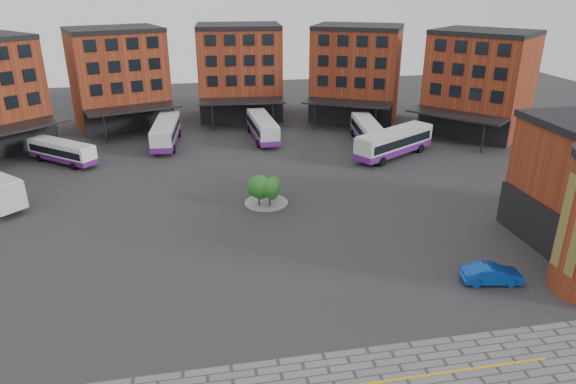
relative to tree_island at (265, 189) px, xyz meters
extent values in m
plane|color=#28282B|center=(-1.86, -11.47, -1.80)|extent=(160.00, 160.00, 0.00)
cube|color=black|center=(-30.06, 21.85, 0.20)|extent=(10.00, 9.07, 4.00)
cube|color=black|center=(-28.49, 20.11, 2.20)|extent=(12.61, 11.97, 0.25)
cylinder|color=black|center=(-23.90, 21.81, 0.20)|extent=(0.20, 0.20, 4.00)
cube|color=brown|center=(-17.16, 34.97, 5.20)|extent=(15.55, 13.69, 14.00)
cube|color=black|center=(-15.58, 30.38, 0.20)|extent=(12.45, 4.71, 4.00)
cube|color=black|center=(-17.16, 34.97, 12.50)|extent=(15.65, 13.97, 0.60)
cube|color=black|center=(-15.51, 30.19, 7.40)|extent=(10.87, 3.87, 8.00)
cube|color=black|center=(-14.81, 28.16, 2.20)|extent=(13.72, 8.39, 0.25)
cylinder|color=black|center=(-18.53, 24.98, 0.20)|extent=(0.20, 0.20, 4.00)
cylinder|color=black|center=(-9.93, 27.94, 0.20)|extent=(0.20, 0.20, 4.00)
cube|color=brown|center=(1.42, 37.41, 5.20)|extent=(13.67, 10.88, 14.00)
cube|color=black|center=(1.08, 32.58, 0.20)|extent=(13.00, 1.41, 4.00)
cube|color=black|center=(1.42, 37.41, 12.50)|extent=(13.69, 11.18, 0.60)
cube|color=black|center=(1.07, 32.38, 7.40)|extent=(11.42, 0.95, 8.00)
cube|color=black|center=(0.92, 30.23, 2.20)|extent=(13.28, 5.30, 0.25)
cylinder|color=black|center=(-3.74, 28.75, 0.20)|extent=(0.20, 0.20, 4.00)
cylinder|color=black|center=(5.33, 28.12, 0.20)|extent=(0.20, 0.20, 4.00)
cube|color=brown|center=(19.48, 32.41, 5.20)|extent=(16.12, 14.81, 14.00)
cube|color=black|center=(17.28, 28.08, 0.20)|extent=(11.81, 6.35, 4.00)
cube|color=black|center=(19.48, 32.41, 12.50)|extent=(16.26, 15.08, 0.60)
cube|color=black|center=(17.19, 27.91, 7.40)|extent=(10.26, 5.33, 8.00)
cube|color=black|center=(16.21, 25.99, 2.20)|extent=(13.58, 9.82, 0.25)
cylinder|color=black|center=(11.34, 26.45, 0.20)|extent=(0.20, 0.20, 4.00)
cylinder|color=black|center=(19.45, 22.32, 0.20)|extent=(0.20, 0.20, 4.00)
cube|color=brown|center=(34.15, 20.74, 5.20)|extent=(16.02, 16.39, 14.00)
cube|color=black|center=(30.43, 17.62, 0.20)|extent=(8.74, 10.28, 4.00)
cube|color=black|center=(34.15, 20.74, 12.50)|extent=(16.25, 16.58, 0.60)
cube|color=black|center=(30.28, 17.49, 7.40)|extent=(7.47, 8.86, 8.00)
cube|color=black|center=(28.63, 16.11, 2.20)|extent=(11.73, 12.79, 0.25)
cylinder|color=black|center=(24.33, 18.44, 0.20)|extent=(0.20, 0.20, 4.00)
cylinder|color=black|center=(30.18, 11.47, 0.20)|extent=(0.20, 0.20, 4.00)
cube|color=black|center=(21.04, -13.47, 0.20)|extent=(0.40, 12.00, 4.00)
cube|color=red|center=(18.24, -19.47, 3.70)|extent=(0.12, 2.20, 7.00)
cylinder|color=gray|center=(0.14, 0.53, -1.74)|extent=(4.40, 4.40, 0.12)
cylinder|color=#332114|center=(-0.66, -0.07, -1.04)|extent=(0.14, 0.14, 1.51)
sphere|color=#29541C|center=(-0.66, -0.07, 0.32)|extent=(2.30, 2.30, 2.30)
sphere|color=#29541C|center=(-0.46, -0.22, -0.13)|extent=(1.61, 1.61, 1.61)
cylinder|color=#332114|center=(0.94, 1.13, -1.16)|extent=(0.14, 0.14, 1.26)
sphere|color=#29541C|center=(0.94, 1.13, -0.03)|extent=(1.59, 1.59, 1.59)
sphere|color=#29541C|center=(1.14, 0.98, -0.41)|extent=(1.12, 1.12, 1.12)
cylinder|color=#332114|center=(0.34, -0.47, -1.06)|extent=(0.14, 0.14, 1.46)
sphere|color=#29541C|center=(0.34, -0.47, 0.25)|extent=(1.99, 1.99, 1.99)
sphere|color=#29541C|center=(0.54, -0.62, -0.19)|extent=(1.39, 1.39, 1.39)
cylinder|color=black|center=(-24.33, 4.08, -1.24)|extent=(1.03, 1.03, 1.12)
cube|color=white|center=(-22.65, 17.40, -0.21)|extent=(8.97, 7.99, 2.19)
cube|color=black|center=(-22.65, 17.40, -0.06)|extent=(8.40, 7.53, 0.85)
cube|color=silver|center=(-22.65, 17.40, 0.92)|extent=(8.61, 7.67, 0.11)
cube|color=black|center=(-26.34, 20.47, -0.01)|extent=(1.30, 1.53, 0.98)
cube|color=#5A1A77|center=(-22.65, 17.40, -0.99)|extent=(9.02, 8.05, 0.62)
cylinder|color=black|center=(-25.77, 18.55, -1.35)|extent=(0.86, 0.78, 0.89)
cylinder|color=black|center=(-24.35, 20.26, -1.35)|extent=(0.86, 0.78, 0.89)
cylinder|color=black|center=(-20.95, 14.53, -1.35)|extent=(0.86, 0.78, 0.89)
cylinder|color=black|center=(-19.52, 16.25, -1.35)|extent=(0.86, 0.78, 0.89)
cube|color=silver|center=(-10.32, 22.88, 0.13)|extent=(3.71, 12.11, 2.66)
cube|color=black|center=(-10.32, 22.88, 0.32)|extent=(3.69, 11.17, 1.03)
cube|color=silver|center=(-10.32, 22.88, 1.51)|extent=(3.56, 11.63, 0.13)
cube|color=black|center=(-9.82, 28.73, 0.37)|extent=(2.31, 0.31, 1.19)
cube|color=#5A1A77|center=(-10.32, 22.88, -0.82)|extent=(3.75, 12.15, 0.76)
cylinder|color=black|center=(-11.35, 26.80, -1.25)|extent=(0.42, 1.11, 1.08)
cylinder|color=black|center=(-8.65, 26.57, -1.25)|extent=(0.42, 1.11, 1.08)
cylinder|color=black|center=(-11.99, 19.20, -1.25)|extent=(0.42, 1.11, 1.08)
cylinder|color=black|center=(-9.29, 18.97, -1.25)|extent=(0.42, 1.11, 1.08)
cube|color=silver|center=(2.98, 23.01, 0.06)|extent=(3.16, 11.58, 2.55)
cube|color=black|center=(2.98, 23.01, 0.24)|extent=(3.18, 10.67, 0.99)
cube|color=silver|center=(2.98, 23.01, 1.38)|extent=(3.04, 11.12, 0.13)
cube|color=black|center=(2.70, 28.63, 0.29)|extent=(2.22, 0.23, 1.15)
cube|color=#5A1A77|center=(2.98, 23.01, -0.86)|extent=(3.20, 11.63, 0.73)
cylinder|color=black|center=(1.50, 26.61, -1.27)|extent=(0.36, 1.06, 1.04)
cylinder|color=black|center=(4.10, 26.73, -1.27)|extent=(0.36, 1.06, 1.04)
cylinder|color=black|center=(1.85, 19.28, -1.27)|extent=(0.36, 1.06, 1.04)
cylinder|color=black|center=(4.46, 19.40, -1.27)|extent=(0.36, 1.06, 1.04)
cube|color=white|center=(16.84, 18.21, 0.01)|extent=(3.83, 11.42, 2.49)
cube|color=black|center=(16.84, 18.21, 0.19)|extent=(3.78, 10.54, 0.97)
cube|color=silver|center=(16.84, 18.21, 1.31)|extent=(3.67, 10.96, 0.12)
cube|color=black|center=(17.48, 23.67, 0.24)|extent=(2.16, 0.37, 1.12)
cube|color=#5A1A77|center=(16.84, 18.21, -0.88)|extent=(3.87, 11.46, 0.71)
cylinder|color=black|center=(15.99, 21.91, -1.29)|extent=(0.42, 1.05, 1.02)
cylinder|color=black|center=(18.52, 21.62, -1.29)|extent=(0.42, 1.05, 1.02)
cylinder|color=black|center=(15.16, 14.79, -1.29)|extent=(0.42, 1.05, 1.02)
cylinder|color=black|center=(17.69, 14.50, -1.29)|extent=(0.42, 1.05, 1.02)
cube|color=silver|center=(18.34, 12.23, 0.20)|extent=(12.06, 8.76, 2.75)
cube|color=black|center=(18.34, 12.23, 0.40)|extent=(11.24, 8.30, 1.07)
cube|color=silver|center=(18.34, 12.23, 1.63)|extent=(11.57, 8.40, 0.13)
cube|color=black|center=(23.56, 15.35, 0.45)|extent=(1.33, 2.11, 1.24)
cube|color=#5A1A77|center=(18.34, 12.23, -0.78)|extent=(12.11, 8.81, 0.79)
cylinder|color=black|center=(21.01, 15.46, -1.23)|extent=(1.14, 0.87, 1.12)
cylinder|color=black|center=(22.45, 13.05, -1.23)|extent=(1.14, 0.87, 1.12)
cylinder|color=black|center=(14.22, 11.40, -1.23)|extent=(1.14, 0.87, 1.12)
cylinder|color=black|center=(15.66, 8.99, -1.23)|extent=(1.14, 0.87, 1.12)
imported|color=#0D3FAD|center=(14.47, -17.21, -1.06)|extent=(4.64, 2.28, 1.46)
camera|label=1|loc=(-6.56, -46.68, 19.18)|focal=32.00mm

